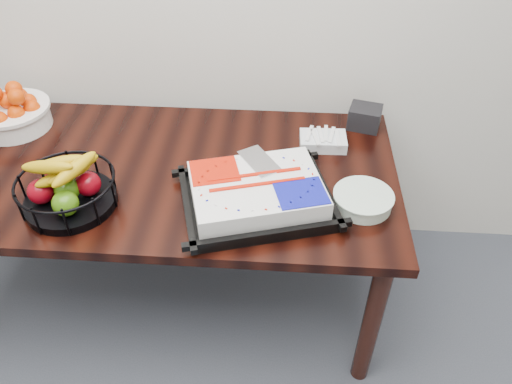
# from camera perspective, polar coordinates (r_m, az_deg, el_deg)

# --- Properties ---
(table) EXTENTS (1.80, 0.90, 0.75)m
(table) POSITION_cam_1_polar(r_m,az_deg,el_deg) (2.01, -10.35, 0.75)
(table) COLOR black
(table) RESTS_ON ground
(cake_tray) EXTENTS (0.60, 0.52, 0.10)m
(cake_tray) POSITION_cam_1_polar(r_m,az_deg,el_deg) (1.74, 0.08, -0.16)
(cake_tray) COLOR black
(cake_tray) RESTS_ON table
(tangerine_bowl) EXTENTS (0.32, 0.32, 0.20)m
(tangerine_bowl) POSITION_cam_1_polar(r_m,az_deg,el_deg) (2.35, -26.25, 8.50)
(tangerine_bowl) COLOR white
(tangerine_bowl) RESTS_ON table
(fruit_basket) EXTENTS (0.34, 0.34, 0.18)m
(fruit_basket) POSITION_cam_1_polar(r_m,az_deg,el_deg) (1.83, -20.79, 0.35)
(fruit_basket) COLOR black
(fruit_basket) RESTS_ON table
(plate_stack) EXTENTS (0.21, 0.21, 0.05)m
(plate_stack) POSITION_cam_1_polar(r_m,az_deg,el_deg) (1.78, 12.11, -0.90)
(plate_stack) COLOR white
(plate_stack) RESTS_ON table
(fork_bag) EXTENTS (0.19, 0.13, 0.05)m
(fork_bag) POSITION_cam_1_polar(r_m,az_deg,el_deg) (2.05, 7.65, 5.84)
(fork_bag) COLOR silver
(fork_bag) RESTS_ON table
(napkin_box) EXTENTS (0.15, 0.14, 0.09)m
(napkin_box) POSITION_cam_1_polar(r_m,az_deg,el_deg) (2.19, 12.32, 8.35)
(napkin_box) COLOR black
(napkin_box) RESTS_ON table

